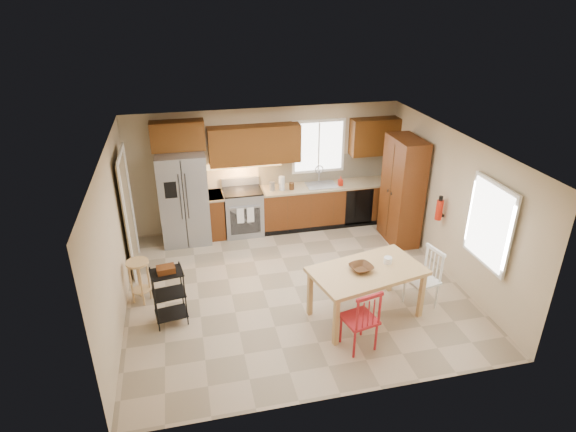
# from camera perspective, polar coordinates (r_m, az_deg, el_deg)

# --- Properties ---
(floor) EXTENTS (5.50, 5.50, 0.00)m
(floor) POSITION_cam_1_polar(r_m,az_deg,el_deg) (8.28, 0.77, -8.36)
(floor) COLOR tan
(floor) RESTS_ON ground
(ceiling) EXTENTS (5.50, 5.00, 0.02)m
(ceiling) POSITION_cam_1_polar(r_m,az_deg,el_deg) (7.19, 0.88, 8.41)
(ceiling) COLOR silver
(ceiling) RESTS_ON ground
(wall_back) EXTENTS (5.50, 0.02, 2.50)m
(wall_back) POSITION_cam_1_polar(r_m,az_deg,el_deg) (9.91, -2.61, 5.65)
(wall_back) COLOR #CCB793
(wall_back) RESTS_ON ground
(wall_front) EXTENTS (5.50, 0.02, 2.50)m
(wall_front) POSITION_cam_1_polar(r_m,az_deg,el_deg) (5.61, 6.99, -11.61)
(wall_front) COLOR #CCB793
(wall_front) RESTS_ON ground
(wall_left) EXTENTS (0.02, 5.00, 2.50)m
(wall_left) POSITION_cam_1_polar(r_m,az_deg,el_deg) (7.55, -19.92, -2.59)
(wall_left) COLOR #CCB793
(wall_left) RESTS_ON ground
(wall_right) EXTENTS (0.02, 5.00, 2.50)m
(wall_right) POSITION_cam_1_polar(r_m,az_deg,el_deg) (8.67, 18.78, 1.25)
(wall_right) COLOR #CCB793
(wall_right) RESTS_ON ground
(refrigerator) EXTENTS (0.92, 0.75, 1.82)m
(refrigerator) POSITION_cam_1_polar(r_m,az_deg,el_deg) (9.55, -12.24, 2.09)
(refrigerator) COLOR gray
(refrigerator) RESTS_ON floor
(range_stove) EXTENTS (0.76, 0.63, 0.92)m
(range_stove) POSITION_cam_1_polar(r_m,az_deg,el_deg) (9.84, -5.33, 0.45)
(range_stove) COLOR gray
(range_stove) RESTS_ON floor
(base_cabinet_narrow) EXTENTS (0.30, 0.60, 0.90)m
(base_cabinet_narrow) POSITION_cam_1_polar(r_m,az_deg,el_deg) (9.82, -8.52, 0.13)
(base_cabinet_narrow) COLOR #602A11
(base_cabinet_narrow) RESTS_ON floor
(base_cabinet_run) EXTENTS (2.92, 0.60, 0.90)m
(base_cabinet_run) POSITION_cam_1_polar(r_m,az_deg,el_deg) (10.23, 4.91, 1.41)
(base_cabinet_run) COLOR #602A11
(base_cabinet_run) RESTS_ON floor
(dishwasher) EXTENTS (0.60, 0.02, 0.78)m
(dishwasher) POSITION_cam_1_polar(r_m,az_deg,el_deg) (10.16, 8.41, 1.04)
(dishwasher) COLOR black
(dishwasher) RESTS_ON floor
(backsplash) EXTENTS (2.92, 0.03, 0.55)m
(backsplash) POSITION_cam_1_polar(r_m,az_deg,el_deg) (10.21, 4.58, 5.77)
(backsplash) COLOR beige
(backsplash) RESTS_ON wall_back
(upper_over_fridge) EXTENTS (1.00, 0.35, 0.55)m
(upper_over_fridge) POSITION_cam_1_polar(r_m,az_deg,el_deg) (9.34, -12.96, 9.27)
(upper_over_fridge) COLOR #633610
(upper_over_fridge) RESTS_ON wall_back
(upper_left_block) EXTENTS (1.80, 0.35, 0.75)m
(upper_left_block) POSITION_cam_1_polar(r_m,az_deg,el_deg) (9.52, -3.98, 8.44)
(upper_left_block) COLOR #633610
(upper_left_block) RESTS_ON wall_back
(upper_right_block) EXTENTS (1.00, 0.35, 0.75)m
(upper_right_block) POSITION_cam_1_polar(r_m,az_deg,el_deg) (10.19, 10.21, 9.25)
(upper_right_block) COLOR #633610
(upper_right_block) RESTS_ON wall_back
(window_back) EXTENTS (1.12, 0.04, 1.12)m
(window_back) POSITION_cam_1_polar(r_m,az_deg,el_deg) (10.00, 3.63, 8.24)
(window_back) COLOR white
(window_back) RESTS_ON wall_back
(sink) EXTENTS (0.62, 0.46, 0.16)m
(sink) POSITION_cam_1_polar(r_m,az_deg,el_deg) (10.02, 3.96, 3.46)
(sink) COLOR gray
(sink) RESTS_ON base_cabinet_run
(undercab_glow) EXTENTS (1.60, 0.30, 0.01)m
(undercab_glow) POSITION_cam_1_polar(r_m,az_deg,el_deg) (9.58, -5.66, 6.00)
(undercab_glow) COLOR #FFBF66
(undercab_glow) RESTS_ON wall_back
(soap_bottle) EXTENTS (0.09, 0.09, 0.19)m
(soap_bottle) POSITION_cam_1_polar(r_m,az_deg,el_deg) (9.99, 6.24, 4.14)
(soap_bottle) COLOR red
(soap_bottle) RESTS_ON base_cabinet_run
(paper_towel) EXTENTS (0.12, 0.12, 0.28)m
(paper_towel) POSITION_cam_1_polar(r_m,az_deg,el_deg) (9.71, -0.75, 3.92)
(paper_towel) COLOR white
(paper_towel) RESTS_ON base_cabinet_run
(canister_steel) EXTENTS (0.11, 0.11, 0.18)m
(canister_steel) POSITION_cam_1_polar(r_m,az_deg,el_deg) (9.69, -1.91, 3.54)
(canister_steel) COLOR gray
(canister_steel) RESTS_ON base_cabinet_run
(canister_wood) EXTENTS (0.10, 0.10, 0.14)m
(canister_wood) POSITION_cam_1_polar(r_m,az_deg,el_deg) (9.74, 0.44, 3.57)
(canister_wood) COLOR #472713
(canister_wood) RESTS_ON base_cabinet_run
(pantry) EXTENTS (0.50, 0.95, 2.10)m
(pantry) POSITION_cam_1_polar(r_m,az_deg,el_deg) (9.55, 13.39, 2.90)
(pantry) COLOR #602A11
(pantry) RESTS_ON floor
(fire_extinguisher) EXTENTS (0.12, 0.12, 0.36)m
(fire_extinguisher) POSITION_cam_1_polar(r_m,az_deg,el_deg) (8.78, 17.49, 0.69)
(fire_extinguisher) COLOR red
(fire_extinguisher) RESTS_ON wall_right
(window_right) EXTENTS (0.04, 1.02, 1.32)m
(window_right) POSITION_cam_1_polar(r_m,az_deg,el_deg) (7.69, 22.78, -0.90)
(window_right) COLOR white
(window_right) RESTS_ON wall_right
(doorway) EXTENTS (0.04, 0.95, 2.10)m
(doorway) POSITION_cam_1_polar(r_m,az_deg,el_deg) (8.79, -18.45, 0.21)
(doorway) COLOR #8C7A59
(doorway) RESTS_ON wall_left
(dining_table) EXTENTS (1.83, 1.28, 0.81)m
(dining_table) POSITION_cam_1_polar(r_m,az_deg,el_deg) (7.50, 9.18, -9.00)
(dining_table) COLOR tan
(dining_table) RESTS_ON floor
(chair_red) EXTENTS (0.55, 0.55, 0.98)m
(chair_red) POSITION_cam_1_polar(r_m,az_deg,el_deg) (6.85, 8.45, -11.84)
(chair_red) COLOR #A31920
(chair_red) RESTS_ON floor
(chair_white) EXTENTS (0.55, 0.55, 0.98)m
(chair_white) POSITION_cam_1_polar(r_m,az_deg,el_deg) (7.86, 15.60, -7.21)
(chair_white) COLOR white
(chair_white) RESTS_ON floor
(table_bowl) EXTENTS (0.40, 0.40, 0.08)m
(table_bowl) POSITION_cam_1_polar(r_m,az_deg,el_deg) (7.24, 8.64, -6.41)
(table_bowl) COLOR #472713
(table_bowl) RESTS_ON dining_table
(table_jar) EXTENTS (0.16, 0.16, 0.15)m
(table_jar) POSITION_cam_1_polar(r_m,az_deg,el_deg) (7.47, 11.74, -5.31)
(table_jar) COLOR white
(table_jar) RESTS_ON dining_table
(bar_stool) EXTENTS (0.44, 0.44, 0.73)m
(bar_stool) POSITION_cam_1_polar(r_m,az_deg,el_deg) (8.10, -17.12, -7.41)
(bar_stool) COLOR tan
(bar_stool) RESTS_ON floor
(utility_cart) EXTENTS (0.51, 0.42, 0.93)m
(utility_cart) POSITION_cam_1_polar(r_m,az_deg,el_deg) (7.45, -13.89, -9.23)
(utility_cart) COLOR black
(utility_cart) RESTS_ON floor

